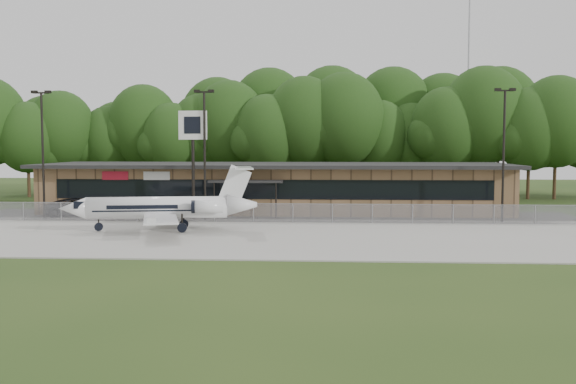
# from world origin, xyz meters

# --- Properties ---
(ground) EXTENTS (160.00, 160.00, 0.00)m
(ground) POSITION_xyz_m (0.00, 0.00, 0.00)
(ground) COLOR #243F16
(ground) RESTS_ON ground
(apron) EXTENTS (64.00, 18.00, 0.08)m
(apron) POSITION_xyz_m (0.00, 8.00, 0.04)
(apron) COLOR #9E9B93
(apron) RESTS_ON ground
(parking_lot) EXTENTS (50.00, 9.00, 0.06)m
(parking_lot) POSITION_xyz_m (0.00, 19.50, 0.03)
(parking_lot) COLOR #383835
(parking_lot) RESTS_ON ground
(terminal) EXTENTS (41.00, 11.65, 4.30)m
(terminal) POSITION_xyz_m (-0.00, 23.94, 2.18)
(terminal) COLOR olive
(terminal) RESTS_ON ground
(fence) EXTENTS (46.00, 0.04, 1.52)m
(fence) POSITION_xyz_m (0.00, 15.00, 0.78)
(fence) COLOR gray
(fence) RESTS_ON ground
(treeline) EXTENTS (72.00, 12.00, 15.00)m
(treeline) POSITION_xyz_m (0.00, 42.00, 7.50)
(treeline) COLOR #123410
(treeline) RESTS_ON ground
(radio_mast) EXTENTS (0.20, 0.20, 25.00)m
(radio_mast) POSITION_xyz_m (22.00, 48.00, 12.50)
(radio_mast) COLOR gray
(radio_mast) RESTS_ON ground
(light_pole_left) EXTENTS (1.55, 0.30, 10.23)m
(light_pole_left) POSITION_xyz_m (-18.00, 16.50, 5.98)
(light_pole_left) COLOR black
(light_pole_left) RESTS_ON ground
(light_pole_mid) EXTENTS (1.55, 0.30, 10.23)m
(light_pole_mid) POSITION_xyz_m (-5.00, 16.50, 5.98)
(light_pole_mid) COLOR black
(light_pole_mid) RESTS_ON ground
(light_pole_right) EXTENTS (1.55, 0.30, 10.23)m
(light_pole_right) POSITION_xyz_m (18.00, 16.50, 5.98)
(light_pole_right) COLOR black
(light_pole_right) RESTS_ON ground
(business_jet) EXTENTS (13.42, 12.03, 4.52)m
(business_jet) POSITION_xyz_m (-6.47, 9.68, 1.62)
(business_jet) COLOR white
(business_jet) RESTS_ON ground
(suv) EXTENTS (5.95, 4.32, 1.50)m
(suv) POSITION_xyz_m (-16.12, 18.84, 0.75)
(suv) COLOR #2D2D2F
(suv) RESTS_ON ground
(pole_sign) EXTENTS (2.27, 0.47, 8.62)m
(pole_sign) POSITION_xyz_m (-5.98, 16.79, 6.60)
(pole_sign) COLOR black
(pole_sign) RESTS_ON ground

